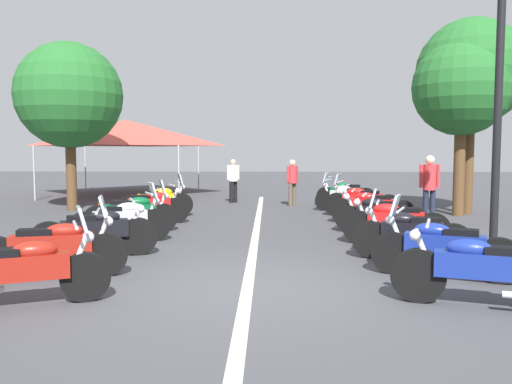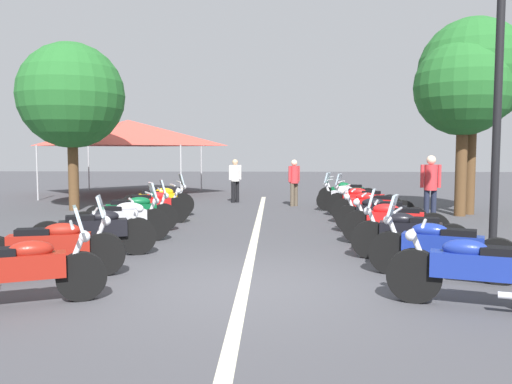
{
  "view_description": "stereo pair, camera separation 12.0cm",
  "coord_description": "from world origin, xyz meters",
  "px_view_note": "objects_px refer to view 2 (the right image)",
  "views": [
    {
      "loc": [
        -7.02,
        -0.29,
        1.88
      ],
      "look_at": [
        4.88,
        0.0,
        0.93
      ],
      "focal_mm": 36.42,
      "sensor_mm": 36.0,
      "label": 1
    },
    {
      "loc": [
        -7.02,
        -0.41,
        1.88
      ],
      "look_at": [
        4.88,
        0.0,
        0.93
      ],
      "focal_mm": 36.42,
      "sensor_mm": 36.0,
      "label": 2
    }
  ],
  "objects_px": {
    "motorcycle_left_row_4": "(133,212)",
    "bystander_1": "(235,177)",
    "motorcycle_left_row_0": "(18,269)",
    "motorcycle_left_row_5": "(151,206)",
    "street_lamp_twin_globe": "(499,54)",
    "roadside_tree_2": "(71,96)",
    "motorcycle_right_row_0": "(479,270)",
    "bystander_0": "(294,179)",
    "motorcycle_right_row_4": "(380,214)",
    "motorcycle_right_row_7": "(349,197)",
    "motorcycle_left_row_3": "(121,220)",
    "motorcycle_right_row_8": "(347,193)",
    "motorcycle_left_row_6": "(159,200)",
    "roadside_tree_0": "(464,88)",
    "motorcycle_right_row_3": "(394,222)",
    "event_tent": "(128,133)",
    "motorcycle_right_row_1": "(440,247)",
    "traffic_cone_1": "(100,215)",
    "motorcycle_right_row_6": "(362,200)",
    "roadside_tree_1": "(473,73)",
    "motorcycle_right_row_2": "(409,233)",
    "motorcycle_right_row_5": "(372,206)",
    "motorcycle_left_row_1": "(52,246)",
    "bystander_2": "(431,184)",
    "motorcycle_left_row_2": "(95,231)"
  },
  "relations": [
    {
      "from": "motorcycle_left_row_1",
      "to": "roadside_tree_0",
      "type": "xyz_separation_m",
      "value": [
        7.66,
        -8.66,
        3.2
      ]
    },
    {
      "from": "motorcycle_right_row_2",
      "to": "motorcycle_right_row_6",
      "type": "bearing_deg",
      "value": -77.7
    },
    {
      "from": "traffic_cone_1",
      "to": "motorcycle_left_row_6",
      "type": "bearing_deg",
      "value": -26.85
    },
    {
      "from": "motorcycle_left_row_1",
      "to": "motorcycle_right_row_0",
      "type": "relative_size",
      "value": 1.01
    },
    {
      "from": "bystander_1",
      "to": "roadside_tree_2",
      "type": "bearing_deg",
      "value": 79.32
    },
    {
      "from": "motorcycle_right_row_0",
      "to": "bystander_2",
      "type": "relative_size",
      "value": 1.2
    },
    {
      "from": "motorcycle_right_row_5",
      "to": "bystander_0",
      "type": "relative_size",
      "value": 1.32
    },
    {
      "from": "motorcycle_right_row_8",
      "to": "street_lamp_twin_globe",
      "type": "relative_size",
      "value": 0.37
    },
    {
      "from": "motorcycle_right_row_8",
      "to": "roadside_tree_0",
      "type": "distance_m",
      "value": 5.0
    },
    {
      "from": "motorcycle_left_row_5",
      "to": "motorcycle_left_row_0",
      "type": "bearing_deg",
      "value": -110.92
    },
    {
      "from": "motorcycle_right_row_0",
      "to": "bystander_0",
      "type": "height_order",
      "value": "bystander_0"
    },
    {
      "from": "event_tent",
      "to": "motorcycle_right_row_2",
      "type": "bearing_deg",
      "value": -147.1
    },
    {
      "from": "motorcycle_left_row_5",
      "to": "street_lamp_twin_globe",
      "type": "bearing_deg",
      "value": -50.16
    },
    {
      "from": "motorcycle_left_row_2",
      "to": "motorcycle_right_row_7",
      "type": "distance_m",
      "value": 8.96
    },
    {
      "from": "motorcycle_right_row_4",
      "to": "motorcycle_right_row_5",
      "type": "height_order",
      "value": "motorcycle_right_row_5"
    },
    {
      "from": "motorcycle_left_row_4",
      "to": "motorcycle_right_row_3",
      "type": "bearing_deg",
      "value": -32.63
    },
    {
      "from": "motorcycle_left_row_3",
      "to": "bystander_1",
      "type": "height_order",
      "value": "bystander_1"
    },
    {
      "from": "motorcycle_left_row_4",
      "to": "bystander_1",
      "type": "distance_m",
      "value": 7.19
    },
    {
      "from": "motorcycle_left_row_1",
      "to": "bystander_2",
      "type": "distance_m",
      "value": 9.44
    },
    {
      "from": "motorcycle_right_row_8",
      "to": "bystander_0",
      "type": "distance_m",
      "value": 1.85
    },
    {
      "from": "motorcycle_right_row_1",
      "to": "roadside_tree_1",
      "type": "height_order",
      "value": "roadside_tree_1"
    },
    {
      "from": "motorcycle_right_row_5",
      "to": "motorcycle_left_row_1",
      "type": "bearing_deg",
      "value": 63.02
    },
    {
      "from": "motorcycle_left_row_4",
      "to": "motorcycle_left_row_6",
      "type": "bearing_deg",
      "value": 72.58
    },
    {
      "from": "motorcycle_left_row_6",
      "to": "traffic_cone_1",
      "type": "bearing_deg",
      "value": -136.39
    },
    {
      "from": "motorcycle_right_row_8",
      "to": "bystander_1",
      "type": "relative_size",
      "value": 1.23
    },
    {
      "from": "motorcycle_left_row_2",
      "to": "motorcycle_right_row_5",
      "type": "xyz_separation_m",
      "value": [
        4.37,
        -5.69,
        -0.01
      ]
    },
    {
      "from": "street_lamp_twin_globe",
      "to": "roadside_tree_2",
      "type": "xyz_separation_m",
      "value": [
        6.87,
        10.26,
        0.03
      ]
    },
    {
      "from": "motorcycle_left_row_4",
      "to": "bystander_2",
      "type": "height_order",
      "value": "bystander_2"
    },
    {
      "from": "motorcycle_right_row_8",
      "to": "bystander_2",
      "type": "relative_size",
      "value": 1.1
    },
    {
      "from": "motorcycle_right_row_3",
      "to": "event_tent",
      "type": "xyz_separation_m",
      "value": [
        11.78,
        8.63,
        2.18
      ]
    },
    {
      "from": "motorcycle_left_row_5",
      "to": "roadside_tree_0",
      "type": "bearing_deg",
      "value": -8.81
    },
    {
      "from": "motorcycle_left_row_5",
      "to": "motorcycle_left_row_6",
      "type": "height_order",
      "value": "motorcycle_left_row_6"
    },
    {
      "from": "motorcycle_right_row_3",
      "to": "traffic_cone_1",
      "type": "distance_m",
      "value": 7.08
    },
    {
      "from": "traffic_cone_1",
      "to": "roadside_tree_0",
      "type": "distance_m",
      "value": 10.57
    },
    {
      "from": "motorcycle_left_row_3",
      "to": "roadside_tree_2",
      "type": "distance_m",
      "value": 7.33
    },
    {
      "from": "motorcycle_left_row_0",
      "to": "motorcycle_right_row_8",
      "type": "xyz_separation_m",
      "value": [
        11.59,
        -5.55,
        -0.0
      ]
    },
    {
      "from": "motorcycle_left_row_0",
      "to": "motorcycle_left_row_4",
      "type": "height_order",
      "value": "motorcycle_left_row_4"
    },
    {
      "from": "motorcycle_right_row_1",
      "to": "motorcycle_right_row_4",
      "type": "height_order",
      "value": "motorcycle_right_row_1"
    },
    {
      "from": "motorcycle_right_row_0",
      "to": "motorcycle_right_row_6",
      "type": "relative_size",
      "value": 1.03
    },
    {
      "from": "motorcycle_left_row_4",
      "to": "bystander_1",
      "type": "xyz_separation_m",
      "value": [
        6.93,
        -1.87,
        0.45
      ]
    },
    {
      "from": "motorcycle_right_row_0",
      "to": "roadside_tree_0",
      "type": "xyz_separation_m",
      "value": [
        8.97,
        -2.95,
        3.2
      ]
    },
    {
      "from": "motorcycle_right_row_4",
      "to": "motorcycle_right_row_6",
      "type": "bearing_deg",
      "value": -76.98
    },
    {
      "from": "motorcycle_left_row_0",
      "to": "motorcycle_left_row_5",
      "type": "relative_size",
      "value": 1.01
    },
    {
      "from": "motorcycle_left_row_3",
      "to": "roadside_tree_2",
      "type": "height_order",
      "value": "roadside_tree_2"
    },
    {
      "from": "bystander_0",
      "to": "motorcycle_right_row_7",
      "type": "bearing_deg",
      "value": -179.58
    },
    {
      "from": "motorcycle_right_row_4",
      "to": "motorcycle_right_row_7",
      "type": "xyz_separation_m",
      "value": [
        4.21,
        0.11,
        0.01
      ]
    },
    {
      "from": "motorcycle_right_row_6",
      "to": "roadside_tree_1",
      "type": "bearing_deg",
      "value": -143.57
    },
    {
      "from": "motorcycle_left_row_0",
      "to": "bystander_1",
      "type": "height_order",
      "value": "bystander_1"
    },
    {
      "from": "roadside_tree_2",
      "to": "roadside_tree_1",
      "type": "bearing_deg",
      "value": -92.97
    },
    {
      "from": "motorcycle_right_row_1",
      "to": "bystander_1",
      "type": "bearing_deg",
      "value": -48.75
    }
  ]
}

